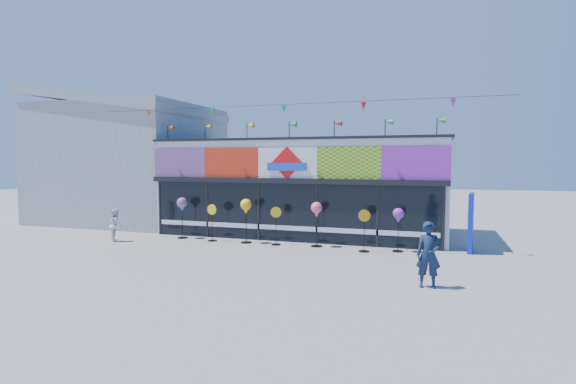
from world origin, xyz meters
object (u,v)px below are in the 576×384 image
at_px(spinner_2, 246,208).
at_px(spinner_4, 317,211).
at_px(spinner_6, 398,217).
at_px(spinner_0, 182,206).
at_px(child, 116,225).
at_px(spinner_1, 212,222).
at_px(blue_sign, 471,223).
at_px(spinner_5, 364,230).
at_px(adult_man, 429,255).
at_px(spinner_3, 276,225).

height_order(spinner_2, spinner_4, spinner_2).
height_order(spinner_4, spinner_6, spinner_4).
bearing_deg(spinner_0, spinner_6, -0.22).
bearing_deg(spinner_4, spinner_0, 179.75).
relative_size(spinner_6, child, 1.20).
xyz_separation_m(spinner_1, child, (-3.62, -1.21, -0.13)).
bearing_deg(spinner_2, blue_sign, 6.21).
height_order(blue_sign, spinner_5, blue_sign).
bearing_deg(spinner_4, spinner_1, -177.42).
xyz_separation_m(blue_sign, adult_man, (-1.31, -5.10, -0.20)).
distance_m(spinner_2, spinner_4, 2.78).
bearing_deg(spinner_6, adult_man, -75.89).
xyz_separation_m(spinner_0, spinner_2, (2.92, -0.16, 0.03)).
xyz_separation_m(spinner_5, child, (-9.67, -0.99, -0.14)).
height_order(blue_sign, spinner_3, blue_sign).
bearing_deg(spinner_5, blue_sign, 18.15).
distance_m(blue_sign, adult_man, 5.27).
xyz_separation_m(spinner_4, spinner_5, (1.83, -0.40, -0.55)).
bearing_deg(adult_man, spinner_3, 138.41).
height_order(spinner_0, spinner_6, spinner_0).
xyz_separation_m(blue_sign, spinner_4, (-5.35, -0.75, 0.30)).
height_order(blue_sign, spinner_0, blue_sign).
relative_size(blue_sign, spinner_2, 1.20).
bearing_deg(spinner_4, adult_man, -47.09).
distance_m(blue_sign, spinner_2, 8.19).
relative_size(spinner_0, spinner_2, 0.98).
distance_m(blue_sign, spinner_4, 5.41).
height_order(blue_sign, child, blue_sign).
distance_m(spinner_0, adult_man, 10.69).
distance_m(spinner_4, adult_man, 5.95).
bearing_deg(spinner_5, spinner_2, 176.62).
height_order(spinner_1, spinner_4, spinner_4).
bearing_deg(adult_man, spinner_1, 148.54).
bearing_deg(spinner_3, spinner_1, -179.57).
height_order(blue_sign, spinner_4, blue_sign).
bearing_deg(spinner_6, spinner_0, 179.78).
bearing_deg(adult_man, spinner_6, 99.35).
height_order(spinner_0, child, spinner_0).
distance_m(spinner_1, child, 3.82).
distance_m(spinner_1, spinner_3, 2.69).
bearing_deg(child, spinner_0, -101.44).
xyz_separation_m(spinner_4, adult_man, (4.04, -4.35, -0.50)).
bearing_deg(spinner_3, spinner_2, 178.30).
xyz_separation_m(blue_sign, spinner_6, (-2.40, -0.76, 0.20)).
xyz_separation_m(spinner_0, spinner_6, (8.65, -0.03, -0.11)).
height_order(spinner_3, child, spinner_3).
bearing_deg(spinner_3, spinner_6, 2.07).
height_order(spinner_1, spinner_2, spinner_2).
distance_m(spinner_5, spinner_6, 1.27).
height_order(adult_man, child, adult_man).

